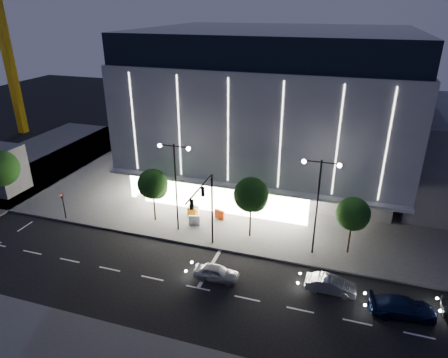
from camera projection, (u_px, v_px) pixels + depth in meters
The scene contains 18 objects.
ground at pixel (182, 272), 33.25m from camera, with size 160.00×160.00×0.00m, color black.
sidewalk_museum at pixel (289, 172), 52.72m from camera, with size 70.00×40.00×0.15m, color #474747.
museum at pixel (275, 105), 48.10m from camera, with size 30.00×25.80×18.00m.
traffic_mast at pixel (206, 203), 33.85m from camera, with size 0.33×5.89×7.07m.
street_lamp_west at pixel (175, 175), 36.91m from camera, with size 3.16×0.36×9.00m.
street_lamp_east at pixel (318, 194), 33.26m from camera, with size 3.16×0.36×9.00m.
ped_signal_far at pixel (63, 203), 40.62m from camera, with size 0.22×0.24×3.00m.
tower_crane at pixel (3, 4), 60.86m from camera, with size 32.00×2.00×28.50m.
tree_left at pixel (153, 185), 39.41m from camera, with size 3.02×3.02×5.72m.
tree_mid at pixel (251, 197), 36.48m from camera, with size 3.25×3.25×6.15m.
tree_right at pixel (353, 216), 34.14m from camera, with size 2.91×2.91×5.51m.
car_lead at pixel (216, 273), 32.17m from camera, with size 1.47×3.66×1.25m, color #AAAEB2.
car_second at pixel (330, 285), 30.77m from camera, with size 1.34×3.85×1.27m, color #ACB0B4.
car_third at pixel (403, 307), 28.44m from camera, with size 1.89×4.64×1.35m, color #111D41.
barrier_a at pixel (192, 212), 41.40m from camera, with size 1.10×0.25×1.00m, color orange.
barrier_b at pixel (194, 209), 42.00m from camera, with size 1.10×0.25×1.00m, color white.
barrier_c at pixel (220, 214), 40.98m from camera, with size 1.10×0.25×1.00m, color #EF410D.
barrier_d at pixel (194, 220), 39.92m from camera, with size 1.10×0.25×1.00m, color white.
Camera 1 is at (11.70, -24.91, 20.51)m, focal length 32.00 mm.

